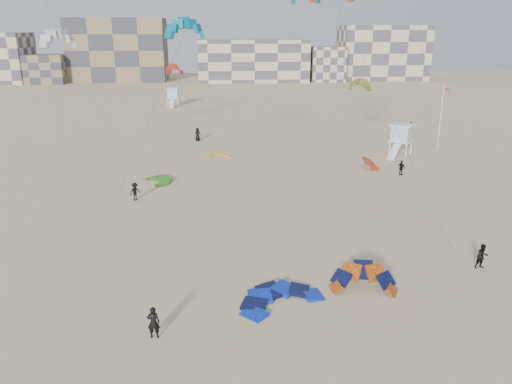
{
  "coord_description": "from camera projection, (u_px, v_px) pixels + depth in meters",
  "views": [
    {
      "loc": [
        -0.61,
        -23.41,
        14.83
      ],
      "look_at": [
        1.61,
        6.0,
        5.19
      ],
      "focal_mm": 35.0,
      "sensor_mm": 36.0,
      "label": 1
    }
  ],
  "objects": [
    {
      "name": "kite_ground_orange",
      "position": [
        363.0,
        289.0,
        29.87
      ],
      "size": [
        4.54,
        4.54,
        3.94
      ],
      "primitive_type": null,
      "rotation": [
        0.82,
        0.0,
        -0.18
      ],
      "color": "orange",
      "rests_on": "ground"
    },
    {
      "name": "kite_fly_red",
      "position": [
        174.0,
        70.0,
        78.69
      ],
      "size": [
        5.01,
        4.86,
        8.92
      ],
      "rotation": [
        0.0,
        0.0,
        2.47
      ],
      "color": "red",
      "rests_on": "ground"
    },
    {
      "name": "kite_fly_olive",
      "position": [
        359.0,
        86.0,
        63.49
      ],
      "size": [
        4.16,
        10.66,
        8.27
      ],
      "rotation": [
        0.0,
        0.0,
        -0.74
      ],
      "color": "olive",
      "rests_on": "ground"
    },
    {
      "name": "kite_fly_teal_a",
      "position": [
        185.0,
        31.0,
        45.24
      ],
      "size": [
        8.38,
        7.55,
        15.07
      ],
      "rotation": [
        0.0,
        0.0,
        0.36
      ],
      "color": "#056E8B",
      "rests_on": "ground"
    },
    {
      "name": "kite_ground_blue",
      "position": [
        280.0,
        301.0,
        28.56
      ],
      "size": [
        6.31,
        6.42,
        1.33
      ],
      "primitive_type": null,
      "rotation": [
        0.12,
        0.0,
        0.47
      ],
      "color": "blue",
      "rests_on": "ground"
    },
    {
      "name": "lifeguard_tower_near",
      "position": [
        401.0,
        140.0,
        61.44
      ],
      "size": [
        3.76,
        5.71,
        3.8
      ],
      "rotation": [
        0.0,
        0.0,
        -0.65
      ],
      "color": "white",
      "rests_on": "ground"
    },
    {
      "name": "condo_fill_left",
      "position": [
        45.0,
        69.0,
        143.34
      ],
      "size": [
        12.0,
        10.0,
        8.0
      ],
      "primitive_type": "cube",
      "color": "#867050",
      "rests_on": "ground"
    },
    {
      "name": "lifeguard_tower_far",
      "position": [
        173.0,
        97.0,
        100.31
      ],
      "size": [
        2.77,
        5.15,
        3.73
      ],
      "rotation": [
        0.0,
        0.0,
        -0.05
      ],
      "color": "white",
      "rests_on": "ground"
    },
    {
      "name": "kitesurfer_b",
      "position": [
        482.0,
        256.0,
        32.28
      ],
      "size": [
        0.9,
        0.75,
        1.68
      ],
      "primitive_type": "imported",
      "rotation": [
        0.0,
        0.0,
        0.15
      ],
      "color": "black",
      "rests_on": "ground"
    },
    {
      "name": "condo_east",
      "position": [
        382.0,
        53.0,
        153.05
      ],
      "size": [
        26.0,
        14.0,
        16.0
      ],
      "primitive_type": "cube",
      "color": "#CAB894",
      "rests_on": "ground"
    },
    {
      "name": "condo_west_b",
      "position": [
        118.0,
        50.0,
        148.91
      ],
      "size": [
        28.0,
        14.0,
        18.0
      ],
      "primitive_type": "cube",
      "color": "#867050",
      "rests_on": "ground"
    },
    {
      "name": "kitesurfer_d",
      "position": [
        401.0,
        168.0,
        53.02
      ],
      "size": [
        0.85,
        1.01,
        1.62
      ],
      "primitive_type": "imported",
      "rotation": [
        0.0,
        0.0,
        2.15
      ],
      "color": "black",
      "rests_on": "ground"
    },
    {
      "name": "condo_fill_right",
      "position": [
        327.0,
        64.0,
        148.9
      ],
      "size": [
        10.0,
        10.0,
        10.0
      ],
      "primitive_type": "cube",
      "color": "#CAB894",
      "rests_on": "ground"
    },
    {
      "name": "kitesurfer_c",
      "position": [
        135.0,
        192.0,
        45.21
      ],
      "size": [
        1.22,
        1.14,
        1.65
      ],
      "primitive_type": "imported",
      "rotation": [
        0.0,
        0.0,
        0.66
      ],
      "color": "black",
      "rests_on": "ground"
    },
    {
      "name": "condo_mid",
      "position": [
        253.0,
        60.0,
        148.91
      ],
      "size": [
        32.0,
        16.0,
        12.0
      ],
      "primitive_type": "cube",
      "color": "#CAB894",
      "rests_on": "ground"
    },
    {
      "name": "kitesurfer_e",
      "position": [
        198.0,
        134.0,
        69.39
      ],
      "size": [
        0.91,
        0.61,
        1.82
      ],
      "primitive_type": "imported",
      "rotation": [
        0.0,
        0.0,
        -0.03
      ],
      "color": "black",
      "rests_on": "ground"
    },
    {
      "name": "ground",
      "position": [
        235.0,
        319.0,
        26.84
      ],
      "size": [
        320.0,
        320.0,
        0.0
      ],
      "primitive_type": "plane",
      "color": "tan",
      "rests_on": "ground"
    },
    {
      "name": "kite_ground_yellow",
      "position": [
        218.0,
        156.0,
        61.22
      ],
      "size": [
        3.12,
        3.25,
        0.62
      ],
      "primitive_type": null,
      "rotation": [
        0.07,
        0.0,
        0.15
      ],
      "color": "yellow",
      "rests_on": "ground"
    },
    {
      "name": "kitesurfer_f",
      "position": [
        410.0,
        128.0,
        74.38
      ],
      "size": [
        0.54,
        1.6,
        1.72
      ],
      "primitive_type": "imported",
      "rotation": [
        0.0,
        0.0,
        -1.59
      ],
      "color": "black",
      "rests_on": "ground"
    },
    {
      "name": "flagpole",
      "position": [
        441.0,
        117.0,
        62.75
      ],
      "size": [
        0.67,
        0.1,
        8.29
      ],
      "color": "white",
      "rests_on": "ground"
    },
    {
      "name": "kite_ground_green",
      "position": [
        158.0,
        182.0,
        50.97
      ],
      "size": [
        5.02,
        4.93,
        1.62
      ],
      "primitive_type": null,
      "rotation": [
        0.22,
        0.0,
        -1.04
      ],
      "color": "#2D941B",
      "rests_on": "ground"
    },
    {
      "name": "kite_fly_grey",
      "position": [
        58.0,
        41.0,
        54.5
      ],
      "size": [
        10.2,
        6.94,
        14.14
      ],
      "rotation": [
        0.0,
        0.0,
        0.69
      ],
      "color": "silver",
      "rests_on": "ground"
    },
    {
      "name": "kitesurfer_main",
      "position": [
        153.0,
        322.0,
        24.94
      ],
      "size": [
        0.65,
        0.44,
        1.75
      ],
      "primitive_type": "imported",
      "rotation": [
        0.0,
        0.0,
        3.11
      ],
      "color": "black",
      "rests_on": "ground"
    },
    {
      "name": "kite_ground_red_far",
      "position": [
        370.0,
        167.0,
        56.31
      ],
      "size": [
        3.25,
        3.17,
        3.17
      ],
      "primitive_type": null,
      "rotation": [
        0.82,
        0.0,
        1.53
      ],
      "color": "red",
      "rests_on": "ground"
    }
  ]
}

